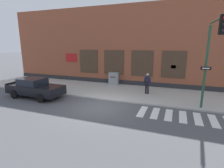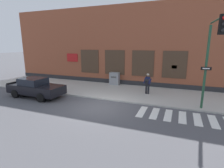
% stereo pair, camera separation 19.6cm
% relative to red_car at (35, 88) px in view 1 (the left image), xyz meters
% --- Properties ---
extents(ground_plane, '(160.00, 160.00, 0.00)m').
position_rel_red_car_xyz_m(ground_plane, '(5.80, -0.28, -0.77)').
color(ground_plane, '#4C4C51').
extents(sidewalk, '(28.00, 5.31, 0.11)m').
position_rel_red_car_xyz_m(sidewalk, '(5.80, 3.88, -0.72)').
color(sidewalk, '#ADAAA3').
rests_on(sidewalk, ground).
extents(building_backdrop, '(28.00, 4.06, 7.95)m').
position_rel_red_car_xyz_m(building_backdrop, '(5.80, 8.53, 3.20)').
color(building_backdrop, brown).
rests_on(building_backdrop, ground).
extents(crosswalk, '(5.20, 1.90, 0.01)m').
position_rel_red_car_xyz_m(crosswalk, '(11.05, -0.07, -0.76)').
color(crosswalk, silver).
rests_on(crosswalk, ground).
extents(red_car, '(4.66, 2.09, 1.53)m').
position_rel_red_car_xyz_m(red_car, '(0.00, 0.00, 0.00)').
color(red_car, black).
rests_on(red_car, ground).
extents(busker, '(0.71, 0.54, 1.71)m').
position_rel_red_car_xyz_m(busker, '(8.28, 3.76, 0.31)').
color(busker, black).
rests_on(busker, sidewalk).
extents(traffic_light, '(0.60, 3.06, 5.35)m').
position_rel_red_car_xyz_m(traffic_light, '(12.23, 0.58, 3.03)').
color(traffic_light, '#234C33').
rests_on(traffic_light, sidewalk).
extents(utility_box, '(0.97, 0.58, 1.25)m').
position_rel_red_car_xyz_m(utility_box, '(4.49, 6.08, -0.04)').
color(utility_box, gray).
rests_on(utility_box, sidewalk).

